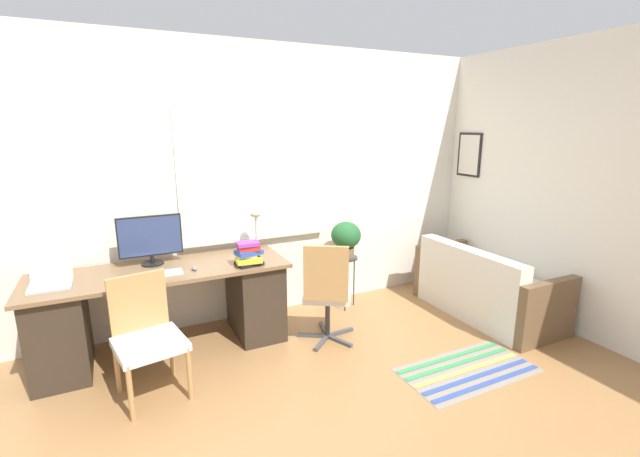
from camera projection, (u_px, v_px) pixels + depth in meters
The scene contains 16 objects.
ground_plane at pixel (268, 348), 3.79m from camera, with size 14.00×14.00×0.00m, color #9E7042.
wall_back_with_window at pixel (238, 186), 4.16m from camera, with size 9.00×0.12×2.70m.
wall_right_with_picture at pixel (503, 180), 4.64m from camera, with size 0.08×9.00×2.70m.
desk at pixel (166, 308), 3.67m from camera, with size 2.07×0.71×0.75m.
laptop at pixel (51, 278), 3.24m from camera, with size 0.29×0.35×0.24m.
monitor at pixel (150, 239), 3.66m from camera, with size 0.52×0.19×0.43m.
keyboard at pixel (159, 274), 3.44m from camera, with size 0.37×0.13×0.02m.
mouse at pixel (194, 269), 3.56m from camera, with size 0.04×0.06×0.03m.
desk_lamp at pixel (256, 221), 4.04m from camera, with size 0.12×0.12×0.40m.
book_stack at pixel (249, 254), 3.67m from camera, with size 0.24×0.19×0.21m.
desk_chair_wooden at pixel (147, 334), 3.08m from camera, with size 0.52×0.53×0.87m.
office_chair_swivel at pixel (327, 292), 3.80m from camera, with size 0.57×0.58×0.95m.
couch_loveseat at pixel (484, 290), 4.43m from camera, with size 0.71×1.49×0.74m.
plant_stand at pixel (346, 263), 4.55m from camera, with size 0.25×0.25×0.57m.
potted_plant at pixel (346, 237), 4.48m from camera, with size 0.31×0.31×0.38m.
floor_rug_striped at pixel (468, 370), 3.45m from camera, with size 1.11×0.57×0.01m.
Camera 1 is at (-1.09, -3.29, 1.93)m, focal length 24.00 mm.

